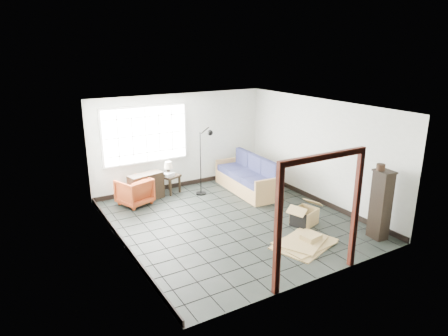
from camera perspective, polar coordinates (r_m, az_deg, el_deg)
ground at (r=9.14m, az=1.21°, el=-7.53°), size 5.50×5.50×0.00m
room_shell at (r=8.60m, az=1.18°, el=2.76°), size 5.02×5.52×2.61m
window_panel at (r=10.57m, az=-11.16°, el=4.69°), size 2.32×0.08×1.52m
doorway_trim at (r=6.64m, az=13.63°, el=-4.84°), size 1.80×0.08×2.20m
futon_sofa at (r=10.87m, az=3.64°, el=-1.49°), size 0.94×2.24×0.97m
armchair at (r=10.17m, az=-12.69°, el=-3.10°), size 0.91×0.88×0.74m
side_table at (r=10.78m, az=-7.75°, el=-1.46°), size 0.60×0.60×0.50m
table_lamp at (r=10.71m, az=-7.97°, el=0.33°), size 0.29×0.29×0.36m
projector at (r=10.66m, az=-7.95°, el=-0.91°), size 0.32×0.28×0.09m
floor_lamp at (r=10.49m, az=-2.69°, el=1.31°), size 0.54×0.34×1.80m
console_shelf at (r=10.42m, az=-11.06°, el=-2.65°), size 0.95×0.53×0.70m
tall_shelf at (r=8.69m, az=21.48°, el=-4.84°), size 0.35×0.43×1.45m
pot at (r=8.44m, az=21.48°, el=0.11°), size 0.20×0.20×0.13m
open_box at (r=9.08m, az=11.40°, el=-6.82°), size 0.96×0.67×0.50m
cardboard_pile at (r=8.26m, az=11.52°, el=-10.34°), size 1.47×1.24×0.18m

